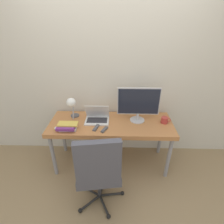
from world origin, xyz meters
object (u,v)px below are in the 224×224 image
Objects in this scene: laptop at (97,118)px; book_stack at (67,126)px; monitor at (138,103)px; desk_lamp at (72,104)px; office_chair at (98,168)px; mug at (165,120)px; game_controller at (60,128)px.

laptop is 1.27× the size of book_stack.
monitor is 0.90m from desk_lamp.
office_chair reaches higher than book_stack.
monitor is 2.19× the size of book_stack.
laptop is at bearing -177.42° from monitor.
mug is (0.36, -0.06, -0.22)m from monitor.
laptop is 2.48× the size of mug.
book_stack is 1.70× the size of game_controller.
monitor is at bearing 2.58° from laptop.
book_stack is 1.30m from mug.
laptop is 2.15× the size of game_controller.
desk_lamp is 1.30× the size of book_stack.
mug is 0.87× the size of game_controller.
laptop is at bearing 96.25° from office_chair.
monitor is 0.43m from mug.
mug reaches higher than game_controller.
monitor is 1.07m from game_controller.
laptop is at bearing 27.08° from game_controller.
mug is at bearing -2.05° from laptop.
book_stack is at bearing 5.42° from game_controller.
monitor reaches higher than desk_lamp.
game_controller is (-1.01, -0.26, -0.24)m from monitor.
monitor is (0.56, 0.03, 0.22)m from laptop.
game_controller is (-0.45, -0.23, -0.03)m from laptop.
game_controller is (-0.53, 0.51, 0.16)m from office_chair.
desk_lamp is (-0.89, -0.01, -0.02)m from monitor.
laptop is 0.39m from desk_lamp.
laptop is 0.42m from book_stack.
laptop is 0.32× the size of office_chair.
game_controller is at bearing -174.58° from book_stack.
desk_lamp reaches higher than office_chair.
monitor is at bearing 15.08° from book_stack.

